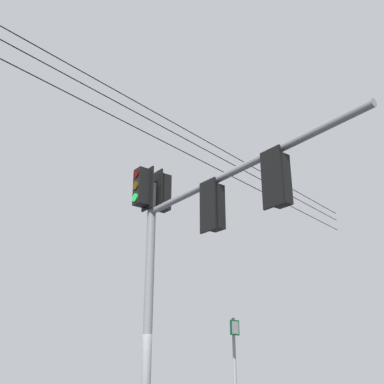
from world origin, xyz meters
The scene contains 3 objects.
signal_mast_assembly centered at (0.42, -1.20, 4.55)m, with size 1.54×6.04×6.32m.
route_sign_primary centered at (2.28, -0.96, 1.67)m, with size 0.26×0.11×2.90m.
overhead_wire_span centered at (1.49, 0.10, 7.61)m, with size 18.83×0.72×0.78m.
Camera 1 is at (-6.35, -7.82, 1.56)m, focal length 44.52 mm.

